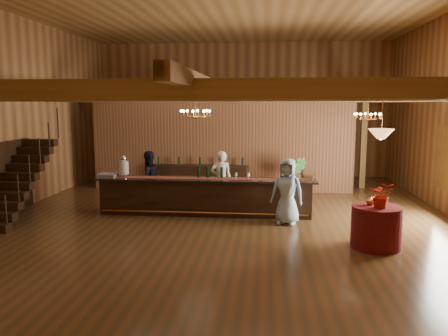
# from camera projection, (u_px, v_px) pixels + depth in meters

# --- Properties ---
(floor) EXTENTS (14.00, 14.00, 0.00)m
(floor) POSITION_uv_depth(u_px,v_px,m) (226.00, 216.00, 11.79)
(floor) COLOR #47321C
(floor) RESTS_ON ground
(ceiling) EXTENTS (14.00, 14.00, 0.00)m
(ceiling) POSITION_uv_depth(u_px,v_px,m) (226.00, 4.00, 10.99)
(ceiling) COLOR #B0864C
(ceiling) RESTS_ON wall_back
(wall_back) EXTENTS (12.00, 0.10, 5.50)m
(wall_back) POSITION_uv_depth(u_px,v_px,m) (242.00, 110.00, 18.28)
(wall_back) COLOR #A36F3D
(wall_back) RESTS_ON floor
(wall_front) EXTENTS (12.00, 0.10, 5.50)m
(wall_front) POSITION_uv_depth(u_px,v_px,m) (162.00, 128.00, 4.50)
(wall_front) COLOR #A36F3D
(wall_front) RESTS_ON floor
(wall_left) EXTENTS (0.10, 14.00, 5.50)m
(wall_left) POSITION_uv_depth(u_px,v_px,m) (9.00, 113.00, 11.97)
(wall_left) COLOR #A36F3D
(wall_left) RESTS_ON floor
(beam_grid) EXTENTS (11.90, 13.90, 0.39)m
(beam_grid) POSITION_uv_depth(u_px,v_px,m) (228.00, 95.00, 11.82)
(beam_grid) COLOR olive
(beam_grid) RESTS_ON wall_left
(support_posts) EXTENTS (9.20, 10.20, 3.20)m
(support_posts) POSITION_uv_depth(u_px,v_px,m) (224.00, 160.00, 11.06)
(support_posts) COLOR olive
(support_posts) RESTS_ON floor
(partition_wall) EXTENTS (9.00, 0.18, 3.10)m
(partition_wall) POSITION_uv_depth(u_px,v_px,m) (221.00, 146.00, 15.06)
(partition_wall) COLOR brown
(partition_wall) RESTS_ON floor
(window_right_back) EXTENTS (0.12, 1.05, 1.75)m
(window_right_back) POSITION_uv_depth(u_px,v_px,m) (445.00, 157.00, 11.96)
(window_right_back) COLOR white
(window_right_back) RESTS_ON wall_right
(staircase) EXTENTS (1.00, 2.80, 2.00)m
(staircase) POSITION_uv_depth(u_px,v_px,m) (17.00, 181.00, 11.45)
(staircase) COLOR #321D10
(staircase) RESTS_ON floor
(backroom_boxes) EXTENTS (4.10, 0.60, 1.10)m
(backroom_boxes) POSITION_uv_depth(u_px,v_px,m) (232.00, 167.00, 17.15)
(backroom_boxes) COLOR #321D10
(backroom_boxes) RESTS_ON floor
(tasting_bar) EXTENTS (6.00, 0.80, 1.01)m
(tasting_bar) POSITION_uv_depth(u_px,v_px,m) (205.00, 196.00, 11.89)
(tasting_bar) COLOR #321D10
(tasting_bar) RESTS_ON floor
(beverage_dispenser) EXTENTS (0.26, 0.26, 0.60)m
(beverage_dispenser) POSITION_uv_depth(u_px,v_px,m) (124.00, 167.00, 12.05)
(beverage_dispenser) COLOR silver
(beverage_dispenser) RESTS_ON tasting_bar
(glass_rack_tray) EXTENTS (0.50, 0.50, 0.10)m
(glass_rack_tray) POSITION_uv_depth(u_px,v_px,m) (108.00, 175.00, 12.03)
(glass_rack_tray) COLOR gray
(glass_rack_tray) RESTS_ON tasting_bar
(raffle_drum) EXTENTS (0.34, 0.24, 0.30)m
(raffle_drum) POSITION_uv_depth(u_px,v_px,m) (308.00, 174.00, 11.47)
(raffle_drum) COLOR brown
(raffle_drum) RESTS_ON tasting_bar
(bar_bottle_0) EXTENTS (0.07, 0.07, 0.30)m
(bar_bottle_0) POSITION_uv_depth(u_px,v_px,m) (199.00, 172.00, 11.92)
(bar_bottle_0) COLOR black
(bar_bottle_0) RESTS_ON tasting_bar
(bar_bottle_1) EXTENTS (0.07, 0.07, 0.30)m
(bar_bottle_1) POSITION_uv_depth(u_px,v_px,m) (208.00, 172.00, 11.90)
(bar_bottle_1) COLOR black
(bar_bottle_1) RESTS_ON tasting_bar
(bar_bottle_2) EXTENTS (0.07, 0.07, 0.30)m
(bar_bottle_2) POSITION_uv_depth(u_px,v_px,m) (222.00, 173.00, 11.86)
(bar_bottle_2) COLOR black
(bar_bottle_2) RESTS_ON tasting_bar
(backbar_shelf) EXTENTS (3.34, 0.91, 0.93)m
(backbar_shelf) POSITION_uv_depth(u_px,v_px,m) (200.00, 179.00, 14.98)
(backbar_shelf) COLOR #321D10
(backbar_shelf) RESTS_ON floor
(round_table) EXTENTS (1.03, 1.03, 0.89)m
(round_table) POSITION_uv_depth(u_px,v_px,m) (376.00, 227.00, 9.15)
(round_table) COLOR maroon
(round_table) RESTS_ON floor
(chandelier_left) EXTENTS (0.80, 0.80, 0.60)m
(chandelier_left) POSITION_uv_depth(u_px,v_px,m) (195.00, 113.00, 11.70)
(chandelier_left) COLOR #BB692D
(chandelier_left) RESTS_ON beam_grid
(chandelier_right) EXTENTS (0.80, 0.80, 0.71)m
(chandelier_right) POSITION_uv_depth(u_px,v_px,m) (368.00, 116.00, 12.96)
(chandelier_right) COLOR #BB692D
(chandelier_right) RESTS_ON beam_grid
(pendant_lamp) EXTENTS (0.52, 0.52, 0.90)m
(pendant_lamp) POSITION_uv_depth(u_px,v_px,m) (381.00, 134.00, 8.87)
(pendant_lamp) COLOR #BB692D
(pendant_lamp) RESTS_ON beam_grid
(bartender) EXTENTS (0.65, 0.47, 1.68)m
(bartender) POSITION_uv_depth(u_px,v_px,m) (221.00, 180.00, 12.54)
(bartender) COLOR silver
(bartender) RESTS_ON floor
(staff_second) EXTENTS (1.01, 0.99, 1.65)m
(staff_second) POSITION_uv_depth(u_px,v_px,m) (148.00, 179.00, 12.76)
(staff_second) COLOR black
(staff_second) RESTS_ON floor
(guest) EXTENTS (0.93, 0.74, 1.67)m
(guest) POSITION_uv_depth(u_px,v_px,m) (287.00, 191.00, 10.92)
(guest) COLOR #93BBD2
(guest) RESTS_ON floor
(floor_plant) EXTENTS (0.79, 0.66, 1.32)m
(floor_plant) POSITION_uv_depth(u_px,v_px,m) (295.00, 177.00, 14.13)
(floor_plant) COLOR #3B793C
(floor_plant) RESTS_ON floor
(table_flowers) EXTENTS (0.52, 0.46, 0.54)m
(table_flowers) POSITION_uv_depth(u_px,v_px,m) (382.00, 195.00, 8.91)
(table_flowers) COLOR #B81F05
(table_flowers) RESTS_ON round_table
(table_vase) EXTENTS (0.20, 0.20, 0.30)m
(table_vase) POSITION_uv_depth(u_px,v_px,m) (371.00, 198.00, 9.21)
(table_vase) COLOR #BB692D
(table_vase) RESTS_ON round_table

